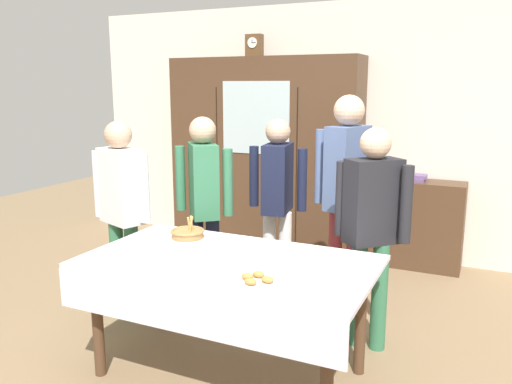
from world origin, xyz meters
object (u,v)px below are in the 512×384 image
object	(u,v)px
tea_cup_back_edge	(249,245)
person_beside_shelf	(204,195)
tea_cup_near_left	(221,249)
bread_basket	(188,233)
tea_cup_near_right	(248,259)
spoon_mid_left	(201,274)
person_behind_table_right	(277,192)
mantel_clock	(254,46)
person_near_right_end	(372,218)
tea_cup_front_edge	(305,257)
wall_cabinet	(264,155)
pastry_plate	(257,281)
dining_table	(226,277)
person_behind_table_left	(347,183)
person_by_cabinet	(122,201)
book_stack	(419,178)
spoon_near_right	(193,248)
bookshelf_low	(416,224)
tea_cup_far_left	(319,279)

from	to	relation	value
tea_cup_back_edge	person_beside_shelf	bearing A→B (deg)	139.35
tea_cup_near_left	bread_basket	distance (m)	0.43
tea_cup_near_right	spoon_mid_left	size ratio (longest dim) A/B	1.09
person_behind_table_right	mantel_clock	bearing A→B (deg)	122.51
person_near_right_end	bread_basket	bearing A→B (deg)	-159.36
tea_cup_front_edge	person_beside_shelf	distance (m)	1.30
wall_cabinet	person_behind_table_right	distance (m)	1.45
person_near_right_end	person_beside_shelf	bearing A→B (deg)	175.73
pastry_plate	dining_table	bearing A→B (deg)	141.87
tea_cup_front_edge	person_behind_table_left	bearing A→B (deg)	91.77
tea_cup_near_right	tea_cup_near_left	world-z (taller)	same
mantel_clock	person_by_cabinet	size ratio (longest dim) A/B	0.15
dining_table	bread_basket	xyz separation A→B (m)	(-0.48, 0.32, 0.14)
dining_table	tea_cup_front_edge	size ratio (longest dim) A/B	13.76
person_near_right_end	person_beside_shelf	world-z (taller)	person_beside_shelf
pastry_plate	wall_cabinet	bearing A→B (deg)	113.27
person_behind_table_right	wall_cabinet	bearing A→B (deg)	118.54
book_stack	spoon_near_right	xyz separation A→B (m)	(-1.09, -2.52, -0.14)
wall_cabinet	person_by_cabinet	world-z (taller)	wall_cabinet
bookshelf_low	person_behind_table_left	xyz separation A→B (m)	(-0.37, -1.40, 0.64)
dining_table	bookshelf_low	world-z (taller)	bookshelf_low
person_by_cabinet	tea_cup_far_left	bearing A→B (deg)	-17.76
wall_cabinet	person_behind_table_left	size ratio (longest dim) A/B	1.22
book_stack	spoon_near_right	bearing A→B (deg)	-113.32
pastry_plate	spoon_mid_left	bearing A→B (deg)	-178.92
tea_cup_back_edge	pastry_plate	xyz separation A→B (m)	(0.30, -0.53, -0.01)
dining_table	person_behind_table_right	world-z (taller)	person_behind_table_right
person_near_right_end	person_behind_table_left	world-z (taller)	person_behind_table_left
mantel_clock	person_behind_table_left	world-z (taller)	mantel_clock
tea_cup_near_right	tea_cup_back_edge	size ratio (longest dim) A/B	1.00
mantel_clock	tea_cup_front_edge	bearing A→B (deg)	-58.55
person_near_right_end	person_by_cabinet	distance (m)	1.91
tea_cup_front_edge	person_behind_table_left	xyz separation A→B (m)	(-0.03, 1.04, 0.28)
mantel_clock	person_beside_shelf	xyz separation A→B (m)	(0.35, -1.72, -1.29)
tea_cup_near_right	person_near_right_end	distance (m)	0.95
wall_cabinet	tea_cup_near_left	size ratio (longest dim) A/B	16.57
dining_table	person_behind_table_left	bearing A→B (deg)	71.87
tea_cup_far_left	pastry_plate	bearing A→B (deg)	-155.31
dining_table	tea_cup_near_left	distance (m)	0.20
mantel_clock	tea_cup_back_edge	world-z (taller)	mantel_clock
wall_cabinet	bookshelf_low	world-z (taller)	wall_cabinet
tea_cup_near_right	spoon_near_right	distance (m)	0.46
bookshelf_low	person_behind_table_right	world-z (taller)	person_behind_table_right
tea_cup_front_edge	spoon_mid_left	world-z (taller)	tea_cup_front_edge
tea_cup_back_edge	dining_table	bearing A→B (deg)	-94.42
person_behind_table_right	tea_cup_near_left	bearing A→B (deg)	-84.77
mantel_clock	bookshelf_low	xyz separation A→B (m)	(1.80, 0.05, -1.81)
mantel_clock	tea_cup_front_edge	xyz separation A→B (m)	(1.46, -2.38, -1.45)
tea_cup_near_right	tea_cup_near_left	distance (m)	0.26
wall_cabinet	tea_cup_far_left	world-z (taller)	wall_cabinet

